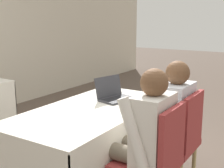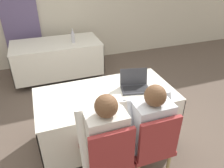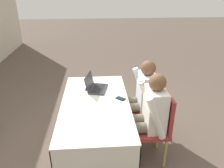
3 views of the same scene
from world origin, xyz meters
name	(u,v)px [view 2 (image 2 of 3)]	position (x,y,z in m)	size (l,w,h in m)	color
ground_plane	(107,138)	(0.00, 0.00, 0.00)	(24.00, 24.00, 0.00)	brown
wall_back	(64,0)	(0.00, 2.77, 1.35)	(12.00, 0.06, 2.70)	beige
curtain_panel	(17,5)	(-0.91, 2.71, 1.33)	(0.71, 0.04, 2.65)	slate
conference_table_near	(106,105)	(0.00, 0.00, 0.55)	(1.66, 0.85, 0.73)	white
conference_table_far	(57,51)	(-0.34, 2.01, 0.55)	(1.66, 0.85, 0.73)	white
laptop	(135,85)	(0.37, -0.01, 0.77)	(0.39, 0.33, 0.22)	#333338
cell_phone	(122,108)	(0.07, -0.33, 0.73)	(0.14, 0.14, 0.01)	black
paper_beside_laptop	(135,83)	(0.44, 0.12, 0.73)	(0.23, 0.31, 0.00)	white
paper_centre_table	(135,88)	(0.38, -0.01, 0.73)	(0.23, 0.31, 0.00)	white
paper_left_edge	(67,102)	(-0.47, -0.01, 0.73)	(0.27, 0.34, 0.00)	white
water_bottle	(73,36)	(-0.02, 1.90, 0.85)	(0.06, 0.06, 0.26)	#B7B7C1
chair_near_left	(108,157)	(-0.23, -0.73, 0.52)	(0.44, 0.44, 0.92)	tan
chair_near_right	(151,144)	(0.23, -0.73, 0.52)	(0.44, 0.44, 0.92)	tan
person_checkered_shirt	(104,137)	(-0.23, -0.63, 0.68)	(0.50, 0.52, 1.18)	#665B4C
person_white_shirt	(147,126)	(0.23, -0.63, 0.68)	(0.50, 0.52, 1.18)	#665B4C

